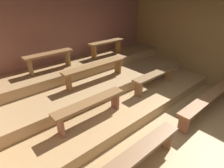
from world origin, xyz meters
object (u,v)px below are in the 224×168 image
object	(u,v)px
bench_floor_right	(210,98)
bench_upper_left	(49,57)
bench_lower_left	(90,105)
bench_upper_right	(107,44)
bench_lower_right	(156,76)
bench_floor_left	(122,167)
bench_middle_center	(95,67)

from	to	relation	value
bench_floor_right	bench_upper_left	xyz separation A→B (m)	(-2.34, 3.09, 0.72)
bench_lower_left	bench_upper_right	bearing A→B (deg)	43.16
bench_lower_left	bench_lower_right	world-z (taller)	same
bench_floor_right	bench_upper_right	xyz separation A→B (m)	(-0.47, 3.09, 0.72)
bench_floor_right	bench_upper_left	world-z (taller)	bench_upper_left
bench_upper_right	bench_floor_left	bearing A→B (deg)	-127.05
bench_middle_center	bench_upper_right	world-z (taller)	bench_upper_right
bench_floor_right	bench_lower_left	bearing A→B (deg)	152.57
bench_lower_right	bench_upper_right	distance (m)	1.90
bench_floor_right	bench_middle_center	distance (m)	2.77
bench_lower_left	bench_upper_left	size ratio (longest dim) A/B	1.24
bench_floor_right	bench_lower_left	distance (m)	2.74
bench_floor_left	bench_upper_right	xyz separation A→B (m)	(2.34, 3.09, 0.72)
bench_middle_center	bench_upper_left	xyz separation A→B (m)	(-0.77, 0.86, 0.23)
bench_lower_right	bench_upper_left	world-z (taller)	bench_upper_left
bench_floor_right	bench_lower_right	world-z (taller)	bench_lower_right
bench_middle_center	bench_upper_right	bearing A→B (deg)	38.23
bench_upper_right	bench_lower_right	bearing A→B (deg)	-87.15
bench_upper_left	bench_middle_center	bearing A→B (deg)	-48.04
bench_lower_right	bench_middle_center	bearing A→B (deg)	140.53
bench_lower_left	bench_lower_right	bearing A→B (deg)	0.00
bench_lower_right	bench_floor_left	bearing A→B (deg)	-152.57
bench_lower_right	bench_middle_center	distance (m)	1.55
bench_floor_right	bench_upper_left	bearing A→B (deg)	127.05
bench_lower_right	bench_upper_right	bearing A→B (deg)	92.85
bench_floor_left	bench_upper_right	size ratio (longest dim) A/B	1.98
bench_lower_left	bench_middle_center	bearing A→B (deg)	48.41
bench_floor_left	bench_lower_right	bearing A→B (deg)	27.43
bench_lower_left	bench_upper_left	world-z (taller)	bench_upper_left
bench_upper_left	bench_upper_right	world-z (taller)	same
bench_floor_right	bench_lower_left	xyz separation A→B (m)	(-2.43, 1.26, 0.23)
bench_floor_right	bench_upper_left	size ratio (longest dim) A/B	1.98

